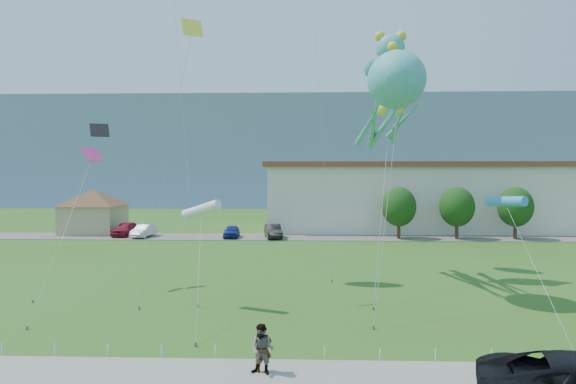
{
  "coord_description": "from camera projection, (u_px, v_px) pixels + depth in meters",
  "views": [
    {
      "loc": [
        0.32,
        -19.76,
        6.79
      ],
      "look_at": [
        -0.67,
        8.0,
        5.82
      ],
      "focal_mm": 32.0,
      "sensor_mm": 36.0,
      "label": 1
    }
  ],
  "objects": [
    {
      "name": "tree_far",
      "position": [
        516.0,
        207.0,
        53.05
      ],
      "size": [
        3.6,
        3.6,
        5.47
      ],
      "color": "#3F2B19",
      "rests_on": "ground"
    },
    {
      "name": "parked_car_red",
      "position": [
        126.0,
        229.0,
        55.88
      ],
      "size": [
        2.29,
        4.67,
        1.53
      ],
      "primitive_type": "imported",
      "rotation": [
        0.0,
        0.0,
        -0.11
      ],
      "color": "maroon",
      "rests_on": "parking_strip"
    },
    {
      "name": "small_kite_yellow",
      "position": [
        186.0,
        61.0,
        27.39
      ],
      "size": [
        2.88,
        3.3,
        15.13
      ],
      "color": "yellow",
      "rests_on": "ground"
    },
    {
      "name": "pedestrian_right",
      "position": [
        262.0,
        349.0,
        17.12
      ],
      "size": [
        0.96,
        0.83,
        1.68
      ],
      "primitive_type": "imported",
      "rotation": [
        0.0,
        0.0,
        -0.27
      ],
      "color": "gray",
      "rests_on": "sidewalk"
    },
    {
      "name": "parked_car_blue",
      "position": [
        232.0,
        231.0,
        54.38
      ],
      "size": [
        1.67,
        3.86,
        1.3
      ],
      "primitive_type": "imported",
      "rotation": [
        0.0,
        0.0,
        0.04
      ],
      "color": "navy",
      "rests_on": "parking_strip"
    },
    {
      "name": "small_kite_white",
      "position": [
        201.0,
        210.0,
        25.84
      ],
      "size": [
        1.25,
        7.03,
        5.44
      ],
      "color": "white",
      "rests_on": "ground"
    },
    {
      "name": "parked_car_black",
      "position": [
        273.0,
        231.0,
        54.03
      ],
      "size": [
        2.28,
        4.56,
        1.44
      ],
      "primitive_type": "imported",
      "rotation": [
        0.0,
        0.0,
        0.18
      ],
      "color": "black",
      "rests_on": "parking_strip"
    },
    {
      "name": "parking_strip",
      "position": [
        303.0,
        237.0,
        54.94
      ],
      "size": [
        70.0,
        6.0,
        0.06
      ],
      "primitive_type": "cube",
      "color": "#59544C",
      "rests_on": "ground"
    },
    {
      "name": "ground",
      "position": [
        298.0,
        348.0,
        19.99
      ],
      "size": [
        160.0,
        160.0,
        0.0
      ],
      "primitive_type": "plane",
      "color": "#355718",
      "rests_on": "ground"
    },
    {
      "name": "rope_fence",
      "position": [
        297.0,
        354.0,
        18.68
      ],
      "size": [
        26.05,
        0.05,
        0.5
      ],
      "color": "white",
      "rests_on": "ground"
    },
    {
      "name": "small_kite_black",
      "position": [
        93.0,
        146.0,
        31.01
      ],
      "size": [
        2.43,
        5.53,
        9.92
      ],
      "color": "black",
      "rests_on": "ground"
    },
    {
      "name": "hill_ridge",
      "position": [
        305.0,
        153.0,
        139.4
      ],
      "size": [
        160.0,
        50.0,
        25.0
      ],
      "primitive_type": "cube",
      "color": "gray",
      "rests_on": "ground"
    },
    {
      "name": "sidewalk",
      "position": [
        296.0,
        374.0,
        17.24
      ],
      "size": [
        80.0,
        2.5,
        0.1
      ],
      "primitive_type": "cube",
      "color": "gray",
      "rests_on": "ground"
    },
    {
      "name": "pedestrian_left",
      "position": [
        263.0,
        349.0,
        17.34
      ],
      "size": [
        0.65,
        0.51,
        1.56
      ],
      "primitive_type": "imported",
      "rotation": [
        0.0,
        0.0,
        0.27
      ],
      "color": "gray",
      "rests_on": "sidewalk"
    },
    {
      "name": "octopus_kite",
      "position": [
        392.0,
        97.0,
        29.16
      ],
      "size": [
        3.59,
        13.11,
        13.49
      ],
      "color": "teal",
      "rests_on": "ground"
    },
    {
      "name": "tree_mid",
      "position": [
        457.0,
        207.0,
        53.26
      ],
      "size": [
        3.6,
        3.6,
        5.47
      ],
      "color": "#3F2B19",
      "rests_on": "ground"
    },
    {
      "name": "small_kite_cyan",
      "position": [
        506.0,
        202.0,
        25.46
      ],
      "size": [
        0.5,
        7.69,
        5.87
      ],
      "color": "#2D8DCA",
      "rests_on": "ground"
    },
    {
      "name": "warehouse",
      "position": [
        515.0,
        196.0,
        62.87
      ],
      "size": [
        61.0,
        15.0,
        8.2
      ],
      "color": "beige",
      "rests_on": "ground"
    },
    {
      "name": "small_kite_pink",
      "position": [
        87.0,
        169.0,
        29.71
      ],
      "size": [
        1.29,
        9.22,
        8.39
      ],
      "color": "#D42F82",
      "rests_on": "ground"
    },
    {
      "name": "tree_near",
      "position": [
        399.0,
        207.0,
        53.47
      ],
      "size": [
        3.6,
        3.6,
        5.47
      ],
      "color": "#3F2B19",
      "rests_on": "ground"
    },
    {
      "name": "pavilion",
      "position": [
        94.0,
        207.0,
        58.68
      ],
      "size": [
        9.2,
        9.2,
        5.0
      ],
      "color": "tan",
      "rests_on": "ground"
    },
    {
      "name": "parked_car_silver",
      "position": [
        144.0,
        231.0,
        54.79
      ],
      "size": [
        1.93,
        4.22,
        1.34
      ],
      "primitive_type": "imported",
      "rotation": [
        0.0,
        0.0,
        -0.13
      ],
      "color": "silver",
      "rests_on": "parking_strip"
    },
    {
      "name": "teddy_bear_kite",
      "position": [
        390.0,
        71.0,
        33.22
      ],
      "size": [
        3.83,
        9.3,
        16.05
      ],
      "color": "teal",
      "rests_on": "ground"
    }
  ]
}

